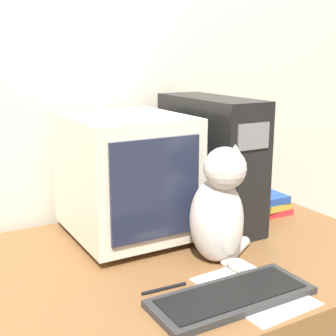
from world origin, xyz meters
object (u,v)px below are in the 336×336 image
object	(u,v)px
keyboard	(232,296)
book_stack	(264,201)
pen	(164,288)
crt_monitor	(125,175)
cat	(220,211)
computer_tower	(210,161)

from	to	relation	value
keyboard	book_stack	size ratio (longest dim) A/B	2.10
keyboard	pen	xyz separation A→B (m)	(-0.13, 0.13, -0.01)
crt_monitor	keyboard	world-z (taller)	crt_monitor
cat	keyboard	bearing A→B (deg)	-126.29
crt_monitor	computer_tower	world-z (taller)	computer_tower
crt_monitor	keyboard	distance (m)	0.58
pen	crt_monitor	bearing A→B (deg)	79.48
keyboard	cat	bearing A→B (deg)	62.70
crt_monitor	cat	xyz separation A→B (m)	(0.16, -0.33, -0.06)
crt_monitor	cat	size ratio (longest dim) A/B	1.24
cat	pen	world-z (taller)	cat
crt_monitor	keyboard	bearing A→B (deg)	-84.57
keyboard	cat	size ratio (longest dim) A/B	1.20
crt_monitor	book_stack	size ratio (longest dim) A/B	2.17
cat	pen	size ratio (longest dim) A/B	2.78
crt_monitor	book_stack	distance (m)	0.63
crt_monitor	computer_tower	bearing A→B (deg)	-4.49
crt_monitor	pen	distance (m)	0.46
crt_monitor	computer_tower	distance (m)	0.33
computer_tower	book_stack	world-z (taller)	computer_tower
keyboard	pen	distance (m)	0.18
cat	pen	xyz separation A→B (m)	(-0.23, -0.08, -0.16)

